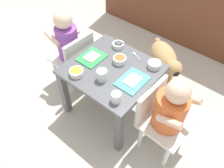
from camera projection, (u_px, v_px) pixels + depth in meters
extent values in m
plane|color=#B2ADA3|center=(112.00, 108.00, 1.77)|extent=(7.00, 7.00, 0.00)
cube|color=#515459|center=(112.00, 70.00, 1.46)|extent=(0.56, 0.52, 0.03)
cube|color=#515459|center=(65.00, 93.00, 1.61)|extent=(0.04, 0.04, 0.40)
cube|color=#515459|center=(119.00, 132.00, 1.39)|extent=(0.04, 0.04, 0.40)
cube|color=#515459|center=(106.00, 60.00, 1.85)|extent=(0.04, 0.04, 0.40)
cube|color=#515459|center=(159.00, 89.00, 1.63)|extent=(0.04, 0.04, 0.40)
cube|color=silver|center=(70.00, 57.00, 1.78)|extent=(0.29, 0.29, 0.02)
cube|color=silver|center=(80.00, 52.00, 1.64)|extent=(0.03, 0.27, 0.22)
cylinder|color=purple|center=(68.00, 43.00, 1.68)|extent=(0.16, 0.16, 0.26)
sphere|color=beige|center=(63.00, 20.00, 1.54)|extent=(0.13, 0.13, 0.13)
cylinder|color=silver|center=(74.00, 58.00, 1.98)|extent=(0.03, 0.03, 0.25)
cylinder|color=silver|center=(55.00, 70.00, 1.88)|extent=(0.03, 0.03, 0.25)
cylinder|color=silver|center=(89.00, 69.00, 1.89)|extent=(0.03, 0.03, 0.25)
cylinder|color=silver|center=(71.00, 81.00, 1.79)|extent=(0.03, 0.03, 0.25)
cylinder|color=beige|center=(72.00, 27.00, 1.70)|extent=(0.15, 0.05, 0.09)
cylinder|color=beige|center=(52.00, 38.00, 1.61)|extent=(0.15, 0.05, 0.09)
cube|color=silver|center=(166.00, 123.00, 1.37)|extent=(0.29, 0.29, 0.02)
cube|color=silver|center=(151.00, 100.00, 1.34)|extent=(0.04, 0.27, 0.22)
cylinder|color=#D86633|center=(170.00, 111.00, 1.27)|extent=(0.18, 0.18, 0.24)
sphere|color=beige|center=(178.00, 92.00, 1.14)|extent=(0.13, 0.13, 0.13)
cylinder|color=silver|center=(167.00, 155.00, 1.37)|extent=(0.03, 0.03, 0.25)
cylinder|color=silver|center=(184.00, 134.00, 1.47)|extent=(0.03, 0.03, 0.25)
cylinder|color=silver|center=(140.00, 136.00, 1.46)|extent=(0.03, 0.03, 0.25)
cylinder|color=silver|center=(158.00, 117.00, 1.56)|extent=(0.03, 0.03, 0.25)
cylinder|color=beige|center=(169.00, 122.00, 1.16)|extent=(0.15, 0.05, 0.09)
cylinder|color=beige|center=(189.00, 99.00, 1.26)|extent=(0.15, 0.05, 0.09)
ellipsoid|color=tan|center=(163.00, 56.00, 1.85)|extent=(0.38, 0.36, 0.18)
sphere|color=tan|center=(174.00, 68.00, 1.69)|extent=(0.13, 0.13, 0.13)
sphere|color=black|center=(176.00, 73.00, 1.66)|extent=(0.06, 0.06, 0.06)
torus|color=green|center=(171.00, 66.00, 1.72)|extent=(0.09, 0.10, 0.11)
sphere|color=tan|center=(158.00, 41.00, 1.93)|extent=(0.05, 0.05, 0.05)
cylinder|color=tan|center=(158.00, 78.00, 1.89)|extent=(0.04, 0.04, 0.15)
cylinder|color=tan|center=(171.00, 76.00, 1.91)|extent=(0.04, 0.04, 0.15)
cylinder|color=tan|center=(151.00, 63.00, 2.01)|extent=(0.04, 0.04, 0.15)
cylinder|color=tan|center=(163.00, 61.00, 2.03)|extent=(0.04, 0.04, 0.15)
cube|color=green|center=(92.00, 58.00, 1.52)|extent=(0.15, 0.18, 0.01)
cube|color=white|center=(92.00, 57.00, 1.51)|extent=(0.08, 0.10, 0.01)
cube|color=#4CC6BC|center=(132.00, 81.00, 1.37)|extent=(0.14, 0.19, 0.01)
cube|color=white|center=(133.00, 80.00, 1.37)|extent=(0.08, 0.11, 0.01)
cylinder|color=white|center=(102.00, 75.00, 1.36)|extent=(0.07, 0.07, 0.07)
cylinder|color=silver|center=(102.00, 77.00, 1.38)|extent=(0.06, 0.06, 0.04)
cylinder|color=white|center=(116.00, 97.00, 1.25)|extent=(0.06, 0.06, 0.06)
cylinder|color=silver|center=(116.00, 99.00, 1.26)|extent=(0.05, 0.05, 0.04)
cylinder|color=white|center=(118.00, 45.00, 1.59)|extent=(0.08, 0.08, 0.03)
cylinder|color=#B26633|center=(118.00, 44.00, 1.58)|extent=(0.07, 0.07, 0.01)
cylinder|color=white|center=(120.00, 60.00, 1.48)|extent=(0.09, 0.09, 0.04)
cylinder|color=#B26633|center=(120.00, 58.00, 1.47)|extent=(0.07, 0.07, 0.01)
cylinder|color=silver|center=(154.00, 65.00, 1.45)|extent=(0.09, 0.09, 0.04)
cylinder|color=#D84C33|center=(155.00, 63.00, 1.44)|extent=(0.07, 0.07, 0.01)
cylinder|color=white|center=(77.00, 72.00, 1.40)|extent=(0.09, 0.09, 0.04)
cylinder|color=gold|center=(76.00, 71.00, 1.39)|extent=(0.07, 0.07, 0.01)
cylinder|color=silver|center=(138.00, 57.00, 1.52)|extent=(0.07, 0.04, 0.01)
ellipsoid|color=silver|center=(134.00, 53.00, 1.55)|extent=(0.03, 0.03, 0.01)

